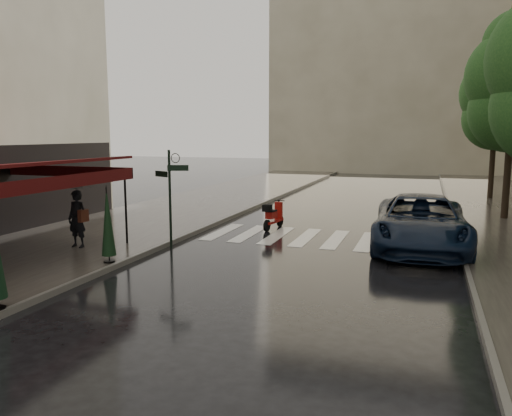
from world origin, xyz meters
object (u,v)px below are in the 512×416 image
Objects in this scene: scooter at (273,217)px; pedestrian_with_umbrella at (76,194)px; parked_car at (421,222)px; parasol_back at (108,222)px.

pedestrian_with_umbrella is at bearing -122.07° from scooter.
pedestrian_with_umbrella is at bearing -161.41° from parked_car.
scooter is 7.17m from parasol_back.
pedestrian_with_umbrella is 10.71m from parked_car.
parasol_back is (-2.65, -6.62, 0.74)m from scooter.
scooter is 5.58m from parked_car.
scooter is at bearing 54.16° from pedestrian_with_umbrella.
scooter is at bearing 68.15° from parasol_back.
scooter is (4.66, 5.35, -1.30)m from pedestrian_with_umbrella.
parked_car is (5.33, -1.60, 0.36)m from scooter.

